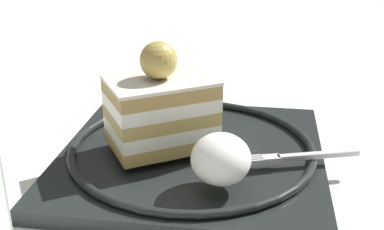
# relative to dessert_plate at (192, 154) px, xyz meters

# --- Properties ---
(ground_plane) EXTENTS (2.40, 2.40, 0.00)m
(ground_plane) POSITION_rel_dessert_plate_xyz_m (0.02, -0.02, -0.01)
(ground_plane) COLOR silver
(dessert_plate) EXTENTS (0.28, 0.28, 0.02)m
(dessert_plate) POSITION_rel_dessert_plate_xyz_m (0.00, 0.00, 0.00)
(dessert_plate) COLOR black
(dessert_plate) RESTS_ON ground_plane
(cake_slice) EXTENTS (0.11, 0.12, 0.10)m
(cake_slice) POSITION_rel_dessert_plate_xyz_m (-0.01, 0.03, 0.05)
(cake_slice) COLOR tan
(cake_slice) RESTS_ON dessert_plate
(whipped_cream_dollop) EXTENTS (0.05, 0.05, 0.04)m
(whipped_cream_dollop) POSITION_rel_dessert_plate_xyz_m (-0.06, -0.04, 0.03)
(whipped_cream_dollop) COLOR white
(whipped_cream_dollop) RESTS_ON dessert_plate
(fork) EXTENTS (0.06, 0.12, 0.00)m
(fork) POSITION_rel_dessert_plate_xyz_m (-0.01, -0.09, 0.01)
(fork) COLOR silver
(fork) RESTS_ON dessert_plate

